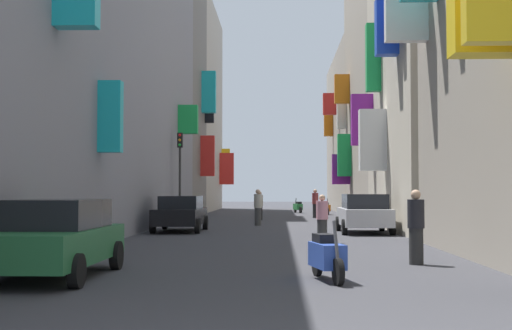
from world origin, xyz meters
name	(u,v)px	position (x,y,z in m)	size (l,w,h in m)	color
ground_plane	(270,224)	(0.00, 30.00, 0.00)	(140.00, 140.00, 0.00)	#38383D
building_left_mid_a	(74,45)	(-8.00, 22.81, 7.68)	(7.05, 29.96, 15.36)	gray
building_left_mid_b	(157,83)	(-7.99, 41.83, 9.16)	(6.98, 8.07, 18.34)	slate
building_left_mid_c	(181,110)	(-7.99, 52.94, 8.61)	(7.29, 14.14, 17.24)	#B2A899
building_right_mid_b	(454,3)	(7.98, 24.51, 9.75)	(7.13, 11.29, 19.54)	#BCB29E
building_right_mid_c	(404,75)	(7.99, 36.29, 8.68)	(7.14, 12.25, 17.39)	#9E9384
building_right_far	(371,134)	(7.99, 51.20, 6.37)	(7.19, 17.59, 12.73)	#9E9384
parked_car_green	(55,237)	(-3.86, 8.30, 0.78)	(1.92, 4.27, 1.49)	#236638
parked_car_black	(181,213)	(-3.60, 23.15, 0.76)	(1.93, 4.25, 1.45)	black
parked_car_silver	(364,213)	(3.80, 22.32, 0.80)	(1.98, 4.07, 1.54)	#B7B7BC
scooter_blue	(327,256)	(1.33, 8.03, 0.46)	(0.66, 1.84, 1.13)	#2D4CAD
scooter_orange	(326,208)	(3.76, 43.20, 0.46)	(0.53, 1.99, 1.13)	orange
scooter_green	(298,207)	(1.87, 46.86, 0.46)	(0.72, 1.88, 1.13)	#287F3D
pedestrian_crossing	(322,219)	(1.82, 17.18, 0.76)	(0.46, 0.46, 1.54)	#333333
pedestrian_near_left	(258,207)	(-0.57, 27.95, 0.87)	(0.53, 0.53, 1.74)	#3C3C3C
pedestrian_near_right	(315,203)	(2.67, 37.27, 0.89)	(0.51, 0.51, 1.77)	black
pedestrian_mid_street	(416,227)	(3.54, 10.84, 0.84)	(0.44, 0.44, 1.69)	#262626
pedestrian_far_away	(260,206)	(-0.66, 33.98, 0.82)	(0.53, 0.53, 1.64)	black
traffic_light_near_corner	(180,162)	(-4.58, 29.56, 3.12)	(0.26, 0.34, 4.61)	#2D2D2D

